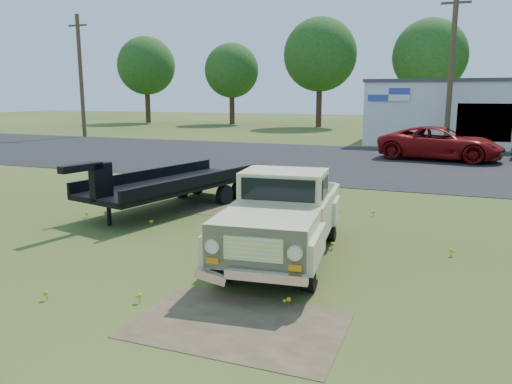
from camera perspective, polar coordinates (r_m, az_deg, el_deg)
ground at (r=10.52m, az=-3.15°, el=-6.86°), size 140.00×140.00×0.00m
asphalt_lot at (r=24.68m, az=11.30°, el=3.38°), size 90.00×14.00×0.02m
dirt_patch_a at (r=7.40m, az=-2.04°, el=-14.90°), size 3.00×2.00×0.01m
dirt_patch_b at (r=14.39m, az=-4.70°, el=-1.93°), size 2.20×1.60×0.01m
commercial_building at (r=36.17m, az=24.33°, el=8.37°), size 14.20×8.20×4.15m
utility_pole_west at (r=40.65m, az=-19.38°, el=12.46°), size 1.60×0.30×9.00m
utility_pole_mid at (r=31.14m, az=21.41°, el=12.91°), size 1.60×0.30×9.00m
treeline_a at (r=58.77m, az=-12.44°, el=13.89°), size 6.40×6.40×9.52m
treeline_b at (r=54.83m, az=-2.80°, el=13.68°), size 5.76×5.76×8.57m
treeline_c at (r=50.23m, az=7.34°, el=15.29°), size 7.04×7.04×10.47m
treeline_d at (r=49.77m, az=19.24°, el=14.45°), size 6.72×6.72×10.00m
vintage_pickup_truck at (r=9.89m, az=3.20°, el=-2.62°), size 2.43×5.12×1.79m
flatbed_trailer at (r=14.43m, az=-9.52°, el=1.33°), size 3.36×6.34×1.65m
red_pickup at (r=26.49m, az=20.29°, el=5.21°), size 6.20×3.48×1.64m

